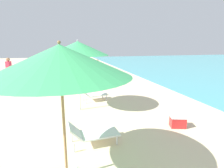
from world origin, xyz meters
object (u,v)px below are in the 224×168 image
Objects in this scene: person_walking_mid at (97,68)px; cooler_box at (178,121)px; lounger_farthest_shoreside at (94,94)px; umbrella_farthest at (78,48)px; person_walking_far at (9,68)px; lounger_second_shoreside at (92,133)px; umbrella_second at (60,61)px.

person_walking_mid is 7.91m from cooler_box.
lounger_farthest_shoreside is at bearing 55.37° from person_walking_mid.
cooler_box is (2.86, -2.39, -2.25)m from umbrella_farthest.
person_walking_far is at bearing 123.77° from umbrella_farthest.
lounger_second_shoreside is at bearing -174.31° from cooler_box.
lounger_farthest_shoreside is 4.06m from cooler_box.
umbrella_second is at bearing -99.18° from umbrella_farthest.
person_walking_mid is (1.72, 5.40, -1.48)m from umbrella_farthest.
person_walking_mid is at bearing 74.82° from lounger_second_shoreside.
person_walking_mid is at bearing -170.87° from person_walking_far.
umbrella_farthest reaches higher than umbrella_second.
lounger_farthest_shoreside is (0.73, 1.06, -2.12)m from umbrella_farthest.
lounger_second_shoreside is at bearing 58.58° from umbrella_second.
umbrella_farthest reaches higher than lounger_farthest_shoreside.
person_walking_far is at bearing 129.35° from cooler_box.
person_walking_far is at bearing -26.95° from person_walking_mid.
umbrella_second is at bearing 123.40° from person_walking_far.
umbrella_farthest is at bearing -133.10° from lounger_farthest_shoreside.
umbrella_second is 3.85m from umbrella_farthest.
person_walking_far is 10.79m from cooler_box.
cooler_box is at bearing 2.06° from lounger_second_shoreside.
umbrella_second is 4.30m from cooler_box.
umbrella_farthest reaches higher than person_walking_mid.
umbrella_second is 9.58m from person_walking_mid.
lounger_second_shoreside is 2.80m from cooler_box.
person_walking_mid is at bearing 72.29° from umbrella_farthest.
umbrella_farthest reaches higher than person_walking_far.
umbrella_second is 2.02× the size of lounger_farthest_shoreside.
person_walking_far is at bearing 109.00° from umbrella_second.
cooler_box is (6.82, -8.32, -0.89)m from person_walking_far.
lounger_farthest_shoreside is at bearing 74.57° from umbrella_second.
lounger_second_shoreside is at bearing -88.39° from umbrella_farthest.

